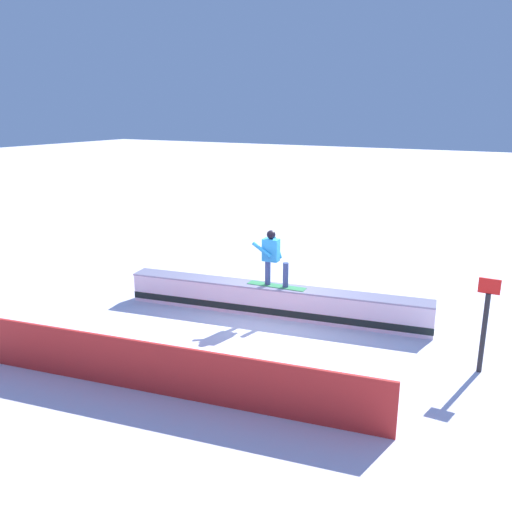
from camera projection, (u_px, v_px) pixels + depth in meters
The scene contains 5 objects.
ground_plane at pixel (274, 315), 13.44m from camera, with size 120.00×120.00×0.00m, color white.
grind_box at pixel (274, 302), 13.35m from camera, with size 7.77×1.89×0.78m.
snowboarder at pixel (273, 256), 13.05m from camera, with size 1.53×0.47×1.42m.
safety_fence at pixel (163, 370), 9.55m from camera, with size 8.30×0.06×1.01m, color red.
trail_marker at pixel (485, 323), 10.26m from camera, with size 0.40×0.10×1.95m.
Camera 1 is at (-5.65, 11.21, 5.07)m, focal length 36.94 mm.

